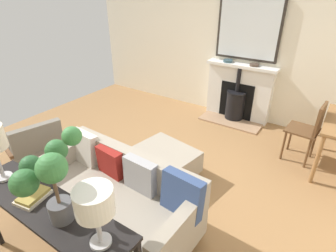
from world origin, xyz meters
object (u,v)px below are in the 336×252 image
(mantel_bowl_near, at_px, (228,61))
(dining_chair_near_fireplace, at_px, (310,128))
(armchair_accent, at_px, (36,143))
(fireplace, at_px, (238,96))
(console_table, at_px, (48,215))
(ottoman, at_px, (166,159))
(table_lamp_far_end, at_px, (94,204))
(mantel_bowl_far, at_px, (254,65))
(potted_plant, at_px, (49,173))
(sofa, at_px, (116,196))
(book_stack, at_px, (33,196))

(mantel_bowl_near, height_order, dining_chair_near_fireplace, mantel_bowl_near)
(armchair_accent, bearing_deg, fireplace, 152.18)
(console_table, bearing_deg, fireplace, 178.30)
(armchair_accent, bearing_deg, ottoman, 120.80)
(mantel_bowl_near, xyz_separation_m, table_lamp_far_end, (3.78, 0.73, 0.07))
(fireplace, distance_m, mantel_bowl_far, 0.63)
(mantel_bowl_far, bearing_deg, table_lamp_far_end, 3.95)
(ottoman, bearing_deg, table_lamp_far_end, 20.48)
(ottoman, bearing_deg, fireplace, 176.31)
(ottoman, distance_m, dining_chair_near_fireplace, 1.99)
(mantel_bowl_near, height_order, armchair_accent, mantel_bowl_near)
(fireplace, distance_m, console_table, 3.78)
(mantel_bowl_near, height_order, table_lamp_far_end, table_lamp_far_end)
(potted_plant, bearing_deg, console_table, -98.33)
(sofa, xyz_separation_m, armchair_accent, (-0.08, -1.47, 0.08))
(armchair_accent, height_order, table_lamp_far_end, table_lamp_far_end)
(ottoman, xyz_separation_m, console_table, (1.63, 0.03, 0.45))
(mantel_bowl_near, relative_size, dining_chair_near_fireplace, 0.19)
(armchair_accent, height_order, potted_plant, potted_plant)
(book_stack, height_order, dining_chair_near_fireplace, dining_chair_near_fireplace)
(mantel_bowl_far, relative_size, console_table, 0.10)
(mantel_bowl_near, relative_size, book_stack, 0.63)
(mantel_bowl_far, xyz_separation_m, armchair_accent, (3.01, -1.79, -0.62))
(potted_plant, bearing_deg, sofa, -162.53)
(ottoman, bearing_deg, armchair_accent, -59.20)
(fireplace, relative_size, table_lamp_far_end, 2.83)
(mantel_bowl_near, bearing_deg, console_table, 2.23)
(ottoman, bearing_deg, potted_plant, 8.86)
(console_table, bearing_deg, mantel_bowl_near, -177.77)
(armchair_accent, bearing_deg, book_stack, 59.67)
(mantel_bowl_near, distance_m, console_table, 3.80)
(potted_plant, height_order, dining_chair_near_fireplace, potted_plant)
(book_stack, bearing_deg, fireplace, 176.18)
(mantel_bowl_near, height_order, ottoman, mantel_bowl_near)
(fireplace, xyz_separation_m, potted_plant, (3.80, 0.12, 0.76))
(potted_plant, bearing_deg, table_lamp_far_end, 95.59)
(fireplace, bearing_deg, armchair_accent, -27.82)
(mantel_bowl_near, relative_size, mantel_bowl_far, 1.07)
(fireplace, xyz_separation_m, book_stack, (3.77, -0.25, 0.36))
(mantel_bowl_near, distance_m, sofa, 3.17)
(ottoman, relative_size, table_lamp_far_end, 1.98)
(mantel_bowl_near, relative_size, ottoman, 0.19)
(sofa, relative_size, ottoman, 2.07)
(fireplace, height_order, mantel_bowl_far, mantel_bowl_far)
(console_table, height_order, potted_plant, potted_plant)
(table_lamp_far_end, bearing_deg, dining_chair_near_fireplace, 164.37)
(ottoman, bearing_deg, mantel_bowl_near, -176.76)
(fireplace, bearing_deg, dining_chair_near_fireplace, 58.65)
(fireplace, height_order, dining_chair_near_fireplace, fireplace)
(mantel_bowl_far, relative_size, sofa, 0.09)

